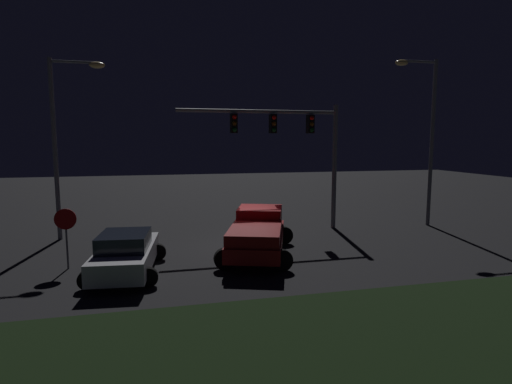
{
  "coord_description": "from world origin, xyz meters",
  "views": [
    {
      "loc": [
        -3.6,
        -17.08,
        4.66
      ],
      "look_at": [
        0.87,
        1.66,
        2.23
      ],
      "focal_mm": 28.67,
      "sensor_mm": 36.0,
      "label": 1
    }
  ],
  "objects_px": {
    "pickup_truck": "(258,231)",
    "stop_sign": "(66,227)",
    "street_lamp_left": "(65,128)",
    "street_lamp_right": "(425,124)",
    "car_sedan": "(126,253)",
    "traffic_signal_gantry": "(291,136)"
  },
  "relations": [
    {
      "from": "traffic_signal_gantry",
      "to": "street_lamp_right",
      "type": "relative_size",
      "value": 0.93
    },
    {
      "from": "pickup_truck",
      "to": "street_lamp_right",
      "type": "relative_size",
      "value": 0.65
    },
    {
      "from": "car_sedan",
      "to": "street_lamp_left",
      "type": "height_order",
      "value": "street_lamp_left"
    },
    {
      "from": "car_sedan",
      "to": "street_lamp_left",
      "type": "relative_size",
      "value": 0.54
    },
    {
      "from": "street_lamp_right",
      "to": "pickup_truck",
      "type": "bearing_deg",
      "value": -160.71
    },
    {
      "from": "pickup_truck",
      "to": "street_lamp_left",
      "type": "xyz_separation_m",
      "value": [
        -8.06,
        4.69,
        4.24
      ]
    },
    {
      "from": "street_lamp_left",
      "to": "street_lamp_right",
      "type": "distance_m",
      "value": 18.21
    },
    {
      "from": "car_sedan",
      "to": "street_lamp_left",
      "type": "bearing_deg",
      "value": 32.1
    },
    {
      "from": "car_sedan",
      "to": "stop_sign",
      "type": "xyz_separation_m",
      "value": [
        -2.13,
        1.08,
        0.82
      ]
    },
    {
      "from": "street_lamp_left",
      "to": "street_lamp_right",
      "type": "relative_size",
      "value": 0.94
    },
    {
      "from": "pickup_truck",
      "to": "street_lamp_right",
      "type": "height_order",
      "value": "street_lamp_right"
    },
    {
      "from": "car_sedan",
      "to": "traffic_signal_gantry",
      "type": "bearing_deg",
      "value": -49.4
    },
    {
      "from": "street_lamp_left",
      "to": "stop_sign",
      "type": "distance_m",
      "value": 6.22
    },
    {
      "from": "street_lamp_left",
      "to": "street_lamp_right",
      "type": "bearing_deg",
      "value": -3.63
    },
    {
      "from": "pickup_truck",
      "to": "stop_sign",
      "type": "distance_m",
      "value": 7.24
    },
    {
      "from": "pickup_truck",
      "to": "street_lamp_left",
      "type": "distance_m",
      "value": 10.25
    },
    {
      "from": "street_lamp_left",
      "to": "stop_sign",
      "type": "xyz_separation_m",
      "value": [
        0.85,
        -4.94,
        -3.68
      ]
    },
    {
      "from": "car_sedan",
      "to": "traffic_signal_gantry",
      "type": "xyz_separation_m",
      "value": [
        7.82,
        5.43,
        4.16
      ]
    },
    {
      "from": "car_sedan",
      "to": "street_lamp_right",
      "type": "distance_m",
      "value": 16.66
    },
    {
      "from": "car_sedan",
      "to": "stop_sign",
      "type": "relative_size",
      "value": 2.04
    },
    {
      "from": "car_sedan",
      "to": "street_lamp_right",
      "type": "xyz_separation_m",
      "value": [
        15.2,
        4.86,
        4.8
      ]
    },
    {
      "from": "traffic_signal_gantry",
      "to": "car_sedan",
      "type": "bearing_deg",
      "value": -145.2
    }
  ]
}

